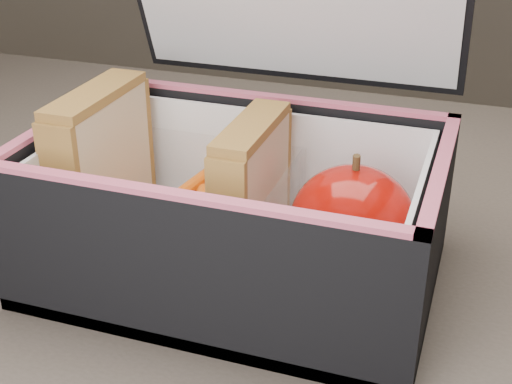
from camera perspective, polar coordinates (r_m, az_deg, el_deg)
kitchen_table at (r=0.60m, az=1.54°, el=-12.32°), size 1.20×0.80×0.75m
lunch_bag at (r=0.50m, az=-1.30°, el=-0.58°), size 0.28×0.25×0.27m
plastic_tub at (r=0.52m, az=-6.41°, el=-1.10°), size 0.16×0.12×0.07m
sandwich_left at (r=0.54m, az=-12.23°, el=2.25°), size 0.03×0.10×0.11m
sandwich_right at (r=0.49m, az=-0.34°, el=-0.03°), size 0.03×0.09×0.10m
carrot_sticks at (r=0.52m, az=-6.01°, el=-2.76°), size 0.06×0.15×0.03m
paper_napkin at (r=0.50m, az=7.57°, el=-6.26°), size 0.08×0.08×0.01m
red_apple at (r=0.48m, az=7.70°, el=-2.44°), size 0.10×0.10×0.09m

